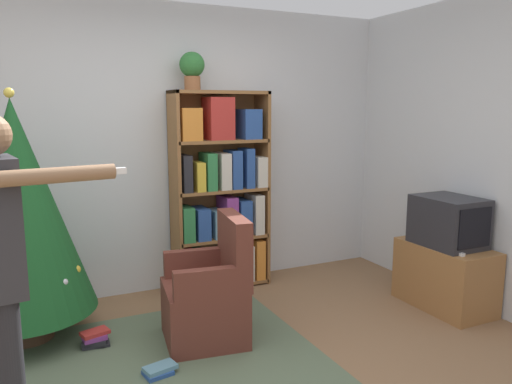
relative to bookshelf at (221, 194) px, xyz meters
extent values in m
cube|color=silver|center=(-0.60, 0.24, 0.41)|extent=(8.00, 0.10, 2.60)
cube|color=brown|center=(-0.43, 0.01, 0.03)|extent=(0.03, 0.31, 1.83)
cube|color=brown|center=(0.43, 0.01, 0.03)|extent=(0.03, 0.31, 1.83)
cube|color=brown|center=(0.00, 0.01, 0.93)|extent=(0.89, 0.31, 0.03)
cube|color=brown|center=(0.00, 0.16, 0.03)|extent=(0.89, 0.01, 1.83)
cube|color=brown|center=(0.00, 0.01, -0.86)|extent=(0.86, 0.31, 0.03)
cube|color=#B22D28|center=(-0.35, -0.03, -0.66)|extent=(0.09, 0.22, 0.38)
cube|color=#2D7A42|center=(-0.24, -0.03, -0.67)|extent=(0.07, 0.23, 0.36)
cube|color=#284C93|center=(-0.13, -0.02, -0.70)|extent=(0.11, 0.26, 0.28)
cube|color=beige|center=(-0.01, -0.02, -0.70)|extent=(0.10, 0.24, 0.29)
cube|color=#232328|center=(0.11, -0.01, -0.71)|extent=(0.09, 0.27, 0.26)
cube|color=beige|center=(0.23, -0.02, -0.67)|extent=(0.09, 0.24, 0.34)
cube|color=orange|center=(0.35, -0.03, -0.65)|extent=(0.09, 0.23, 0.38)
cube|color=brown|center=(0.00, 0.01, -0.41)|extent=(0.86, 0.31, 0.03)
cube|color=#2D7A42|center=(-0.35, -0.03, -0.24)|extent=(0.11, 0.23, 0.31)
cube|color=#284C93|center=(-0.21, -0.01, -0.25)|extent=(0.12, 0.26, 0.29)
cube|color=#5B899E|center=(-0.06, -0.03, -0.26)|extent=(0.10, 0.23, 0.26)
cube|color=#843889|center=(0.06, 0.00, -0.21)|extent=(0.11, 0.29, 0.37)
cube|color=#284C93|center=(0.20, 0.00, -0.23)|extent=(0.12, 0.29, 0.33)
cube|color=beige|center=(0.34, -0.01, -0.21)|extent=(0.09, 0.27, 0.37)
cube|color=brown|center=(0.00, 0.01, 0.04)|extent=(0.86, 0.31, 0.03)
cube|color=#232328|center=(-0.35, -0.01, 0.22)|extent=(0.08, 0.27, 0.32)
cube|color=gold|center=(-0.23, -0.03, 0.19)|extent=(0.08, 0.23, 0.26)
cube|color=#2D7A42|center=(-0.13, -0.02, 0.22)|extent=(0.09, 0.25, 0.34)
cube|color=beige|center=(0.00, 0.00, 0.22)|extent=(0.10, 0.29, 0.33)
cube|color=#284C93|center=(0.11, -0.02, 0.23)|extent=(0.10, 0.25, 0.35)
cube|color=#284C93|center=(0.24, -0.03, 0.24)|extent=(0.08, 0.22, 0.37)
cube|color=beige|center=(0.37, -0.03, 0.20)|extent=(0.10, 0.23, 0.28)
cube|color=brown|center=(0.00, 0.01, 0.49)|extent=(0.86, 0.31, 0.03)
cube|color=orange|center=(-0.30, 0.00, 0.65)|extent=(0.18, 0.29, 0.28)
cube|color=#B22D28|center=(-0.02, -0.02, 0.70)|extent=(0.23, 0.25, 0.38)
cube|color=#284C93|center=(0.27, -0.01, 0.64)|extent=(0.17, 0.27, 0.27)
cube|color=#996638|center=(1.53, -1.28, -0.62)|extent=(0.45, 0.80, 0.54)
cube|color=#28282D|center=(1.53, -1.28, -0.14)|extent=(0.42, 0.53, 0.41)
cube|color=black|center=(1.53, -1.55, -0.14)|extent=(0.34, 0.01, 0.32)
cube|color=white|center=(1.39, -1.52, -0.33)|extent=(0.04, 0.12, 0.02)
cylinder|color=#4C3323|center=(-1.70, -0.41, -0.84)|extent=(0.36, 0.36, 0.10)
cylinder|color=brown|center=(-1.70, -0.41, -0.73)|extent=(0.08, 0.08, 0.12)
cone|color=#195123|center=(-1.70, -0.41, 0.10)|extent=(1.00, 1.00, 1.53)
sphere|color=gold|center=(-1.35, -0.57, -0.36)|extent=(0.06, 0.06, 0.06)
sphere|color=silver|center=(-1.45, -0.71, -0.39)|extent=(0.05, 0.05, 0.05)
sphere|color=silver|center=(-1.79, -0.66, 0.01)|extent=(0.06, 0.06, 0.06)
sphere|color=#335BB2|center=(-1.65, -0.57, 0.32)|extent=(0.06, 0.06, 0.06)
sphere|color=gold|center=(-1.60, -0.31, 0.42)|extent=(0.05, 0.05, 0.05)
sphere|color=#E5CC4C|center=(-1.70, -0.41, 0.89)|extent=(0.07, 0.07, 0.07)
cube|color=brown|center=(-0.53, -0.99, -0.68)|extent=(0.63, 0.63, 0.42)
cube|color=brown|center=(-0.30, -1.02, -0.22)|extent=(0.20, 0.57, 0.50)
cube|color=brown|center=(-0.49, -0.75, -0.37)|extent=(0.51, 0.15, 0.20)
cube|color=brown|center=(-0.56, -1.23, -0.37)|extent=(0.51, 0.15, 0.20)
cylinder|color=#232328|center=(-1.79, -1.69, -0.47)|extent=(0.11, 0.11, 0.84)
cylinder|color=#8C6647|center=(-1.51, -1.94, 0.50)|extent=(0.49, 0.14, 0.07)
cube|color=white|center=(-1.27, -1.91, 0.50)|extent=(0.11, 0.05, 0.03)
cylinder|color=#935B38|center=(-0.25, 0.01, 1.00)|extent=(0.14, 0.14, 0.12)
sphere|color=#2D7033|center=(-0.25, 0.01, 1.16)|extent=(0.22, 0.22, 0.22)
cube|color=#232328|center=(-1.27, -0.76, -0.88)|extent=(0.20, 0.12, 0.02)
cube|color=#232328|center=(-1.27, -0.75, -0.85)|extent=(0.19, 0.17, 0.03)
cube|color=#843889|center=(-1.27, -0.76, -0.82)|extent=(0.17, 0.13, 0.03)
cube|color=#B22D28|center=(-1.27, -0.75, -0.79)|extent=(0.21, 0.16, 0.03)
cube|color=#284C93|center=(-0.96, -1.33, -0.87)|extent=(0.19, 0.16, 0.03)
cube|color=#5B899E|center=(-0.95, -1.32, -0.85)|extent=(0.22, 0.16, 0.03)
camera|label=1|loc=(-1.66, -4.25, 0.79)|focal=35.00mm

